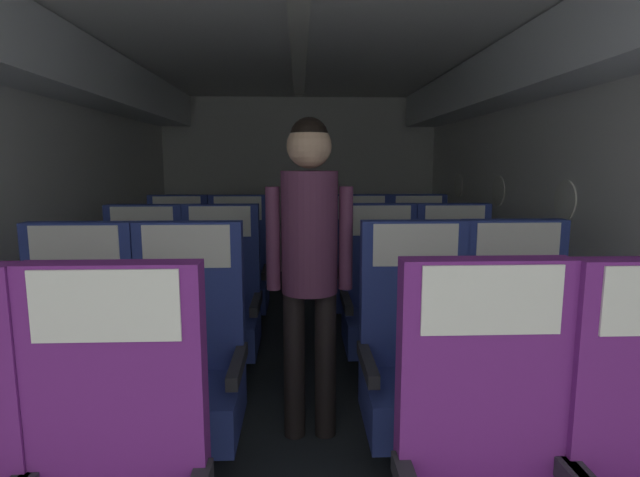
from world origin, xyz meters
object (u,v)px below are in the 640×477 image
(seat_c_left_aisle, at_px, (220,308))
(seat_d_right_aisle, at_px, (419,273))
(seat_b_left_aisle, at_px, (187,370))
(seat_b_left_window, at_px, (75,372))
(seat_c_left_window, at_px, (142,309))
(seat_b_right_aisle, at_px, (518,363))
(flight_attendant, at_px, (309,245))
(seat_d_left_aisle, at_px, (238,275))
(seat_d_right_window, at_px, (362,273))
(seat_c_right_window, at_px, (381,306))
(seat_d_left_window, at_px, (177,275))
(seat_b_right_window, at_px, (416,366))
(seat_c_right_aisle, at_px, (455,306))

(seat_c_left_aisle, height_order, seat_d_right_aisle, same)
(seat_b_left_aisle, xyz_separation_m, seat_c_left_aisle, (-0.00, 0.98, 0.00))
(seat_b_left_window, relative_size, seat_c_left_window, 1.00)
(seat_b_left_aisle, relative_size, seat_c_left_window, 1.00)
(seat_b_right_aisle, bearing_deg, flight_attendant, 167.16)
(seat_c_left_aisle, relative_size, seat_d_left_aisle, 1.00)
(seat_c_left_window, xyz_separation_m, seat_d_right_window, (1.55, 0.99, 0.00))
(seat_b_left_window, xyz_separation_m, flight_attendant, (1.07, 0.25, 0.53))
(seat_b_left_window, xyz_separation_m, seat_d_right_aisle, (2.05, 1.95, 0.00))
(seat_d_left_aisle, bearing_deg, seat_c_right_window, -41.70)
(flight_attendant, bearing_deg, seat_b_right_aisle, -5.09)
(seat_d_right_aisle, xyz_separation_m, seat_d_right_window, (-0.49, 0.01, 0.00))
(flight_attendant, bearing_deg, seat_d_left_window, 130.05)
(seat_c_right_window, height_order, flight_attendant, flight_attendant)
(seat_b_right_window, height_order, seat_d_left_aisle, same)
(seat_b_right_aisle, distance_m, seat_c_right_aisle, 0.96)
(seat_b_left_aisle, height_order, seat_d_left_window, same)
(seat_b_left_aisle, bearing_deg, seat_b_left_window, -179.58)
(seat_c_left_window, distance_m, seat_c_right_aisle, 2.05)
(seat_d_left_aisle, relative_size, flight_attendant, 0.70)
(seat_b_left_window, height_order, seat_d_left_aisle, same)
(seat_c_left_window, bearing_deg, seat_c_left_aisle, 0.87)
(seat_d_right_window, bearing_deg, flight_attendant, -105.69)
(seat_d_right_aisle, height_order, flight_attendant, flight_attendant)
(seat_d_left_window, bearing_deg, seat_d_right_window, 0.01)
(seat_c_left_aisle, distance_m, seat_d_right_aisle, 1.82)
(seat_b_left_window, distance_m, seat_d_left_aisle, 2.00)
(seat_c_left_aisle, bearing_deg, seat_c_left_window, -179.13)
(seat_b_left_window, relative_size, seat_c_right_aisle, 1.00)
(seat_b_left_window, height_order, seat_c_left_window, same)
(seat_c_right_aisle, xyz_separation_m, seat_c_right_window, (-0.49, 0.02, 0.00))
(seat_b_left_window, height_order, seat_d_right_aisle, same)
(seat_b_left_aisle, xyz_separation_m, seat_b_right_window, (1.06, -0.00, 0.00))
(seat_c_left_aisle, distance_m, seat_d_right_window, 1.44)
(seat_d_left_aisle, bearing_deg, seat_c_left_aisle, -89.91)
(flight_attendant, bearing_deg, seat_c_right_aisle, 44.39)
(seat_c_left_window, relative_size, seat_d_left_window, 1.00)
(seat_b_right_aisle, height_order, seat_d_right_window, same)
(seat_c_left_aisle, distance_m, seat_d_left_aisle, 0.96)
(seat_d_left_window, relative_size, seat_d_right_window, 1.00)
(seat_b_right_window, relative_size, seat_c_right_aisle, 1.00)
(seat_b_left_aisle, height_order, seat_d_left_aisle, same)
(seat_b_left_window, height_order, flight_attendant, flight_attendant)
(seat_c_left_aisle, bearing_deg, seat_d_left_aisle, 90.09)
(seat_b_left_window, height_order, seat_d_right_window, same)
(seat_d_left_aisle, bearing_deg, seat_d_right_aisle, 0.46)
(seat_c_left_aisle, relative_size, seat_d_right_aisle, 1.00)
(seat_c_left_window, distance_m, seat_c_right_window, 1.56)
(seat_b_left_window, xyz_separation_m, seat_c_right_aisle, (2.06, 0.98, 0.00))
(seat_c_right_aisle, distance_m, seat_d_left_aisle, 1.83)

